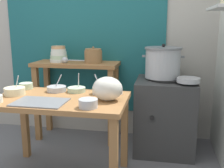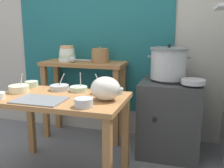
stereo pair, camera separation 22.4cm
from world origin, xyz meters
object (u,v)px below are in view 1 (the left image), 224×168
prep_bowl_2 (15,91)px  prep_bowl_6 (26,86)px  stove_block (164,115)px  clay_pot (93,56)px  wide_pan (188,80)px  prep_bowl_4 (77,89)px  back_shelf_table (77,81)px  plastic_bag (107,89)px  prep_bowl_3 (88,103)px  prep_bowl_5 (57,89)px  ladle (66,60)px  prep_bowl_7 (100,90)px  bowl_stack_enamel (59,55)px  prep_bowl_1 (116,91)px  steamer_pot (163,62)px  prep_table (61,110)px  serving_tray (40,102)px

prep_bowl_2 → prep_bowl_6: (-0.01, 0.21, -0.00)m
stove_block → clay_pot: bearing=170.8°
wide_pan → prep_bowl_4: 1.05m
stove_block → prep_bowl_6: (-1.30, -0.47, 0.37)m
back_shelf_table → plastic_bag: size_ratio=3.98×
stove_block → prep_bowl_6: bearing=-160.0°
prep_bowl_3 → prep_bowl_2: bearing=161.6°
plastic_bag → prep_bowl_4: size_ratio=1.37×
wide_pan → back_shelf_table: bearing=165.9°
plastic_bag → prep_bowl_5: plastic_bag is taller
prep_bowl_5 → ladle: bearing=101.1°
wide_pan → prep_bowl_7: (-0.78, -0.35, -0.05)m
bowl_stack_enamel → prep_bowl_1: 1.02m
ladle → wide_pan: 1.31m
steamer_pot → prep_table: bearing=-138.6°
bowl_stack_enamel → ladle: bearing=-38.9°
prep_bowl_1 → clay_pot: bearing=120.3°
stove_block → prep_bowl_3: 1.15m
prep_bowl_1 → prep_bowl_6: 0.87m
clay_pot → wide_pan: 1.06m
ladle → plastic_bag: (0.62, -0.75, -0.12)m
clay_pot → prep_bowl_5: clay_pot is taller
prep_table → prep_bowl_6: size_ratio=8.73×
serving_tray → plastic_bag: plastic_bag is taller
prep_bowl_1 → prep_bowl_3: bearing=-106.8°
prep_bowl_2 → serving_tray: bearing=-30.3°
prep_bowl_3 → prep_bowl_4: (-0.23, 0.43, -0.01)m
prep_table → prep_bowl_4: size_ratio=6.26×
clay_pot → prep_bowl_1: bearing=-59.7°
prep_bowl_2 → prep_bowl_6: bearing=92.8°
prep_bowl_4 → prep_bowl_7: bearing=-8.3°
plastic_bag → prep_bowl_2: size_ratio=1.36×
prep_table → prep_bowl_7: prep_bowl_7 is taller
stove_block → prep_bowl_4: bearing=-148.1°
serving_tray → prep_bowl_2: bearing=149.7°
back_shelf_table → prep_bowl_1: back_shelf_table is taller
prep_table → back_shelf_table: size_ratio=1.15×
back_shelf_table → steamer_pot: (0.96, -0.11, 0.26)m
back_shelf_table → ladle: (-0.09, -0.10, 0.26)m
wide_pan → prep_bowl_5: (-1.18, -0.33, -0.06)m
prep_bowl_7 → stove_block: bearing=42.5°
back_shelf_table → serving_tray: back_shelf_table is taller
steamer_pot → back_shelf_table: bearing=173.5°
stove_block → wide_pan: 0.50m
prep_bowl_5 → prep_bowl_7: 0.41m
prep_bowl_2 → ladle: bearing=74.4°
steamer_pot → prep_bowl_4: size_ratio=2.41×
clay_pot → ladle: (-0.29, -0.10, -0.04)m
bowl_stack_enamel → ladle: 0.16m
clay_pot → bowl_stack_enamel: bearing=-179.7°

